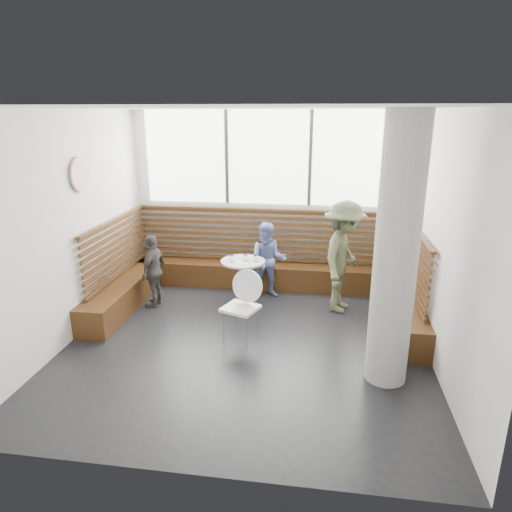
# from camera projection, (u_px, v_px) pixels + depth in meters

# --- Properties ---
(room) EXTENTS (5.00, 5.00, 3.20)m
(room) POSITION_uv_depth(u_px,v_px,m) (245.00, 235.00, 6.02)
(room) COLOR silver
(room) RESTS_ON ground
(booth) EXTENTS (5.00, 2.50, 1.44)m
(booth) POSITION_uv_depth(u_px,v_px,m) (262.00, 275.00, 8.04)
(booth) COLOR #39210E
(booth) RESTS_ON ground
(concrete_column) EXTENTS (0.50, 0.50, 3.20)m
(concrete_column) POSITION_uv_depth(u_px,v_px,m) (396.00, 255.00, 5.19)
(concrete_column) COLOR gray
(concrete_column) RESTS_ON ground
(wall_art) EXTENTS (0.03, 0.50, 0.50)m
(wall_art) POSITION_uv_depth(u_px,v_px,m) (80.00, 174.00, 6.52)
(wall_art) COLOR white
(wall_art) RESTS_ON room
(cafe_table) EXTENTS (0.75, 0.75, 0.77)m
(cafe_table) POSITION_uv_depth(u_px,v_px,m) (243.00, 273.00, 7.72)
(cafe_table) COLOR silver
(cafe_table) RESTS_ON ground
(cafe_chair) EXTENTS (0.48, 0.47, 1.01)m
(cafe_chair) POSITION_uv_depth(u_px,v_px,m) (241.00, 300.00, 6.51)
(cafe_chair) COLOR white
(cafe_chair) RESTS_ON ground
(adult_man) EXTENTS (0.99, 1.33, 1.84)m
(adult_man) POSITION_uv_depth(u_px,v_px,m) (343.00, 257.00, 7.35)
(adult_man) COLOR #4D5539
(adult_man) RESTS_ON ground
(child_back) EXTENTS (0.70, 0.57, 1.34)m
(child_back) POSITION_uv_depth(u_px,v_px,m) (268.00, 261.00, 7.98)
(child_back) COLOR #6676B2
(child_back) RESTS_ON ground
(child_left) EXTENTS (0.37, 0.75, 1.24)m
(child_left) POSITION_uv_depth(u_px,v_px,m) (154.00, 271.00, 7.62)
(child_left) COLOR #474441
(child_left) RESTS_ON ground
(plate_near) EXTENTS (0.19, 0.19, 0.01)m
(plate_near) POSITION_uv_depth(u_px,v_px,m) (234.00, 258.00, 7.77)
(plate_near) COLOR white
(plate_near) RESTS_ON cafe_table
(plate_far) EXTENTS (0.19, 0.19, 0.01)m
(plate_far) POSITION_uv_depth(u_px,v_px,m) (251.00, 258.00, 7.77)
(plate_far) COLOR white
(plate_far) RESTS_ON cafe_table
(glass_left) EXTENTS (0.07, 0.07, 0.10)m
(glass_left) POSITION_uv_depth(u_px,v_px,m) (232.00, 259.00, 7.58)
(glass_left) COLOR white
(glass_left) RESTS_ON cafe_table
(glass_mid) EXTENTS (0.07, 0.07, 0.11)m
(glass_mid) POSITION_uv_depth(u_px,v_px,m) (245.00, 258.00, 7.62)
(glass_mid) COLOR white
(glass_mid) RESTS_ON cafe_table
(glass_right) EXTENTS (0.07, 0.07, 0.11)m
(glass_right) POSITION_uv_depth(u_px,v_px,m) (256.00, 258.00, 7.60)
(glass_right) COLOR white
(glass_right) RESTS_ON cafe_table
(menu_card) EXTENTS (0.23, 0.17, 0.00)m
(menu_card) POSITION_uv_depth(u_px,v_px,m) (242.00, 263.00, 7.52)
(menu_card) COLOR #A5C64C
(menu_card) RESTS_ON cafe_table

